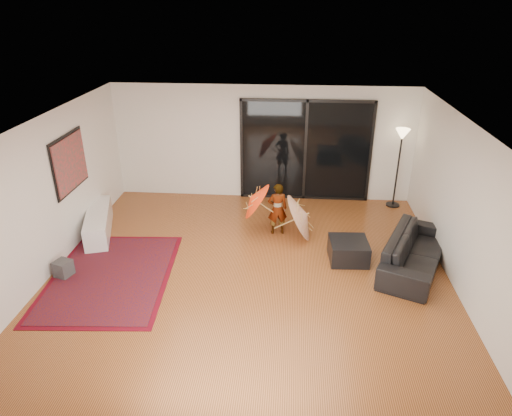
# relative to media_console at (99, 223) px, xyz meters

# --- Properties ---
(floor) EXTENTS (7.00, 7.00, 0.00)m
(floor) POSITION_rel_media_console_xyz_m (3.25, -1.31, -0.24)
(floor) COLOR #A95C2E
(floor) RESTS_ON ground
(ceiling) EXTENTS (7.00, 7.00, 0.00)m
(ceiling) POSITION_rel_media_console_xyz_m (3.25, -1.31, 2.46)
(ceiling) COLOR white
(ceiling) RESTS_ON wall_back
(wall_back) EXTENTS (7.00, 0.00, 7.00)m
(wall_back) POSITION_rel_media_console_xyz_m (3.25, 2.19, 1.11)
(wall_back) COLOR silver
(wall_back) RESTS_ON floor
(wall_front) EXTENTS (7.00, 0.00, 7.00)m
(wall_front) POSITION_rel_media_console_xyz_m (3.25, -4.81, 1.11)
(wall_front) COLOR silver
(wall_front) RESTS_ON floor
(wall_left) EXTENTS (0.00, 7.00, 7.00)m
(wall_left) POSITION_rel_media_console_xyz_m (-0.25, -1.31, 1.11)
(wall_left) COLOR silver
(wall_left) RESTS_ON floor
(wall_right) EXTENTS (0.00, 7.00, 7.00)m
(wall_right) POSITION_rel_media_console_xyz_m (6.75, -1.31, 1.11)
(wall_right) COLOR silver
(wall_right) RESTS_ON floor
(sliding_door) EXTENTS (3.06, 0.07, 2.40)m
(sliding_door) POSITION_rel_media_console_xyz_m (4.25, 2.15, 0.96)
(sliding_door) COLOR black
(sliding_door) RESTS_ON wall_back
(painting) EXTENTS (0.04, 1.28, 1.08)m
(painting) POSITION_rel_media_console_xyz_m (-0.21, -0.31, 1.41)
(painting) COLOR black
(painting) RESTS_ON wall_left
(media_console) EXTENTS (0.94, 1.78, 0.48)m
(media_console) POSITION_rel_media_console_xyz_m (0.00, 0.00, 0.00)
(media_console) COLOR white
(media_console) RESTS_ON floor
(speaker) EXTENTS (0.34, 0.34, 0.31)m
(speaker) POSITION_rel_media_console_xyz_m (0.00, -1.62, -0.09)
(speaker) COLOR #424244
(speaker) RESTS_ON floor
(persian_rug) EXTENTS (2.25, 3.01, 0.02)m
(persian_rug) POSITION_rel_media_console_xyz_m (0.82, -1.56, -0.23)
(persian_rug) COLOR #5C0715
(persian_rug) RESTS_ON floor
(sofa) EXTENTS (1.67, 2.35, 0.64)m
(sofa) POSITION_rel_media_console_xyz_m (6.20, -0.81, 0.08)
(sofa) COLOR black
(sofa) RESTS_ON floor
(ottoman) EXTENTS (0.73, 0.73, 0.40)m
(ottoman) POSITION_rel_media_console_xyz_m (5.04, -0.66, -0.04)
(ottoman) COLOR black
(ottoman) RESTS_ON floor
(floor_lamp) EXTENTS (0.32, 0.32, 1.85)m
(floor_lamp) POSITION_rel_media_console_xyz_m (6.35, 1.88, 1.22)
(floor_lamp) COLOR black
(floor_lamp) RESTS_ON floor
(child) EXTENTS (0.44, 0.33, 1.10)m
(child) POSITION_rel_media_console_xyz_m (3.68, 0.31, 0.31)
(child) COLOR #999999
(child) RESTS_ON floor
(parasol_orange) EXTENTS (0.61, 0.82, 0.87)m
(parasol_orange) POSITION_rel_media_console_xyz_m (3.13, 0.26, 0.49)
(parasol_orange) COLOR #FF380D
(parasol_orange) RESTS_ON child
(parasol_white) EXTENTS (0.64, 1.00, 1.00)m
(parasol_white) POSITION_rel_media_console_xyz_m (4.28, 0.16, 0.26)
(parasol_white) COLOR silver
(parasol_white) RESTS_ON floor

